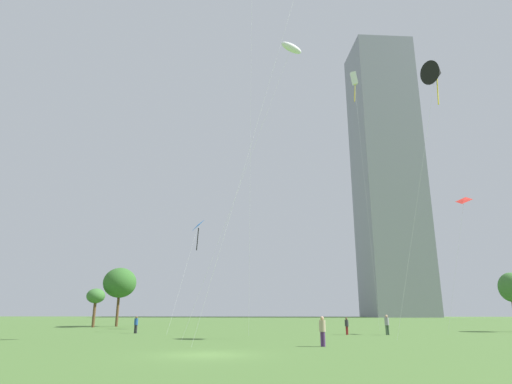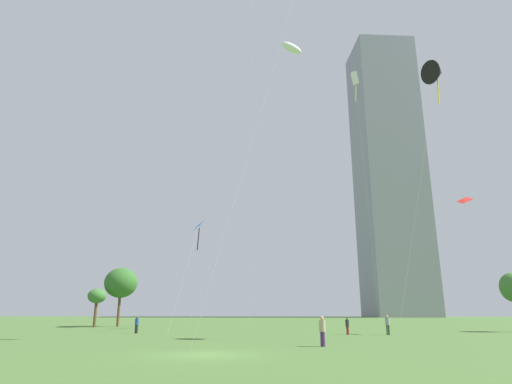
{
  "view_description": "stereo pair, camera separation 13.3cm",
  "coord_description": "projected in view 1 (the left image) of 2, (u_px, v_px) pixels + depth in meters",
  "views": [
    {
      "loc": [
        3.69,
        -23.22,
        2.19
      ],
      "look_at": [
        2.21,
        7.41,
        10.64
      ],
      "focal_mm": 30.21,
      "sensor_mm": 36.0,
      "label": 1
    },
    {
      "loc": [
        3.82,
        -23.21,
        2.19
      ],
      "look_at": [
        2.21,
        7.41,
        10.64
      ],
      "focal_mm": 30.21,
      "sensor_mm": 36.0,
      "label": 2
    }
  ],
  "objects": [
    {
      "name": "ground",
      "position": [
        206.0,
        355.0,
        21.95
      ],
      "size": [
        280.0,
        280.0,
        0.0
      ],
      "primitive_type": "plane",
      "color": "#476B30"
    },
    {
      "name": "kite_flying_3",
      "position": [
        198.0,
        228.0,
        47.9
      ],
      "size": [
        2.43,
        5.27,
        11.94
      ],
      "color": "silver",
      "rests_on": "ground"
    },
    {
      "name": "person_standing_0",
      "position": [
        136.0,
        323.0,
        42.64
      ],
      "size": [
        0.36,
        0.36,
        1.63
      ],
      "rotation": [
        0.0,
        0.0,
        6.26
      ],
      "color": "#2D2D33",
      "rests_on": "ground"
    },
    {
      "name": "person_standing_1",
      "position": [
        347.0,
        325.0,
        40.16
      ],
      "size": [
        0.34,
        0.34,
        1.54
      ],
      "rotation": [
        0.0,
        0.0,
        3.98
      ],
      "color": "maroon",
      "rests_on": "ground"
    },
    {
      "name": "park_tree_0",
      "position": [
        120.0,
        283.0,
        61.85
      ],
      "size": [
        4.63,
        4.63,
        8.14
      ],
      "color": "brown",
      "rests_on": "ground"
    },
    {
      "name": "kite_flying_4",
      "position": [
        464.0,
        201.0,
        43.59
      ],
      "size": [
        3.8,
        1.86,
        13.41
      ],
      "color": "silver",
      "rests_on": "ground"
    },
    {
      "name": "kite_flying_1",
      "position": [
        291.0,
        48.0,
        38.82
      ],
      "size": [
        9.88,
        1.53,
        25.66
      ],
      "color": "silver",
      "rests_on": "ground"
    },
    {
      "name": "kite_flying_2",
      "position": [
        354.0,
        79.0,
        59.56
      ],
      "size": [
        1.1,
        2.5,
        34.21
      ],
      "color": "silver",
      "rests_on": "ground"
    },
    {
      "name": "park_tree_2",
      "position": [
        96.0,
        297.0,
        58.49
      ],
      "size": [
        2.44,
        2.44,
        5.07
      ],
      "color": "brown",
      "rests_on": "ground"
    },
    {
      "name": "person_standing_2",
      "position": [
        387.0,
        323.0,
        39.85
      ],
      "size": [
        0.4,
        0.4,
        1.78
      ],
      "rotation": [
        0.0,
        0.0,
        3.32
      ],
      "color": "#3F593F",
      "rests_on": "ground"
    },
    {
      "name": "park_tree_1",
      "position": [
        512.0,
        288.0,
        46.57
      ],
      "size": [
        2.69,
        2.69,
        6.18
      ],
      "color": "brown",
      "rests_on": "ground"
    },
    {
      "name": "distant_highrise_0",
      "position": [
        387.0,
        173.0,
        157.97
      ],
      "size": [
        23.11,
        22.43,
        102.01
      ],
      "primitive_type": "cube",
      "rotation": [
        0.0,
        0.0,
        0.11
      ],
      "color": "gray",
      "rests_on": "ground"
    },
    {
      "name": "person_standing_3",
      "position": [
        322.0,
        329.0,
        27.19
      ],
      "size": [
        0.41,
        0.41,
        1.83
      ],
      "rotation": [
        0.0,
        0.0,
        2.3
      ],
      "color": "#593372",
      "rests_on": "ground"
    },
    {
      "name": "kite_flying_7",
      "position": [
        435.0,
        73.0,
        39.41
      ],
      "size": [
        6.94,
        2.82,
        24.42
      ],
      "color": "silver",
      "rests_on": "ground"
    }
  ]
}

